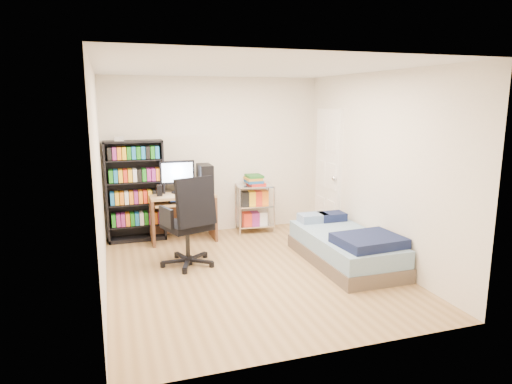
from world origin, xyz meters
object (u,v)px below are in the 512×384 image
object	(u,v)px
computer_desk	(188,197)
media_shelf	(135,190)
bed	(346,247)
office_chair	(189,237)

from	to	relation	value
computer_desk	media_shelf	bearing A→B (deg)	167.41
computer_desk	bed	world-z (taller)	computer_desk
media_shelf	computer_desk	bearing A→B (deg)	-12.59
media_shelf	bed	size ratio (longest dim) A/B	0.89
computer_desk	office_chair	size ratio (longest dim) A/B	1.02
bed	office_chair	bearing A→B (deg)	164.24
computer_desk	office_chair	xyz separation A→B (m)	(-0.20, -1.19, -0.28)
media_shelf	office_chair	world-z (taller)	media_shelf
office_chair	bed	world-z (taller)	office_chair
media_shelf	computer_desk	xyz separation A→B (m)	(0.77, -0.17, -0.13)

